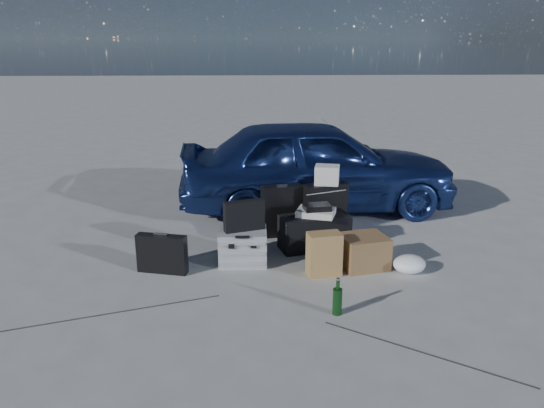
# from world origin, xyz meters

# --- Properties ---
(ground) EXTENTS (60.00, 60.00, 0.00)m
(ground) POSITION_xyz_m (0.00, 0.00, 0.00)
(ground) COLOR #AEADA9
(ground) RESTS_ON ground
(car) EXTENTS (3.73, 1.72, 1.24)m
(car) POSITION_xyz_m (0.52, 2.31, 0.62)
(car) COLOR #294291
(car) RESTS_ON ground
(pelican_case) EXTENTS (0.49, 0.41, 0.36)m
(pelican_case) POSITION_xyz_m (-0.45, 0.52, 0.18)
(pelican_case) COLOR #999C9E
(pelican_case) RESTS_ON ground
(laptop_bag) EXTENTS (0.43, 0.23, 0.31)m
(laptop_bag) POSITION_xyz_m (-0.43, 0.52, 0.51)
(laptop_bag) COLOR black
(laptop_bag) RESTS_ON pelican_case
(briefcase) EXTENTS (0.52, 0.23, 0.39)m
(briefcase) POSITION_xyz_m (-1.25, 0.31, 0.20)
(briefcase) COLOR black
(briefcase) RESTS_ON ground
(suitcase_left) EXTENTS (0.49, 0.26, 0.61)m
(suitcase_left) POSITION_xyz_m (-0.01, 1.31, 0.30)
(suitcase_left) COLOR black
(suitcase_left) RESTS_ON ground
(suitcase_right) EXTENTS (0.55, 0.37, 0.62)m
(suitcase_right) POSITION_xyz_m (0.51, 1.32, 0.31)
(suitcase_right) COLOR black
(suitcase_right) RESTS_ON ground
(white_carton) EXTENTS (0.31, 0.27, 0.22)m
(white_carton) POSITION_xyz_m (0.52, 1.31, 0.73)
(white_carton) COLOR silver
(white_carton) RESTS_ON suitcase_right
(duffel_bag) EXTENTS (0.82, 0.51, 0.38)m
(duffel_bag) POSITION_xyz_m (0.34, 0.89, 0.19)
(duffel_bag) COLOR black
(duffel_bag) RESTS_ON ground
(flat_box_white) EXTENTS (0.47, 0.41, 0.07)m
(flat_box_white) POSITION_xyz_m (0.35, 0.90, 0.41)
(flat_box_white) COLOR silver
(flat_box_white) RESTS_ON duffel_bag
(flat_box_black) EXTENTS (0.31, 0.24, 0.06)m
(flat_box_black) POSITION_xyz_m (0.36, 0.88, 0.48)
(flat_box_black) COLOR black
(flat_box_black) RESTS_ON flat_box_white
(kraft_bag) EXTENTS (0.35, 0.25, 0.43)m
(kraft_bag) POSITION_xyz_m (0.35, 0.20, 0.22)
(kraft_bag) COLOR #A98949
(kraft_bag) RESTS_ON ground
(cardboard_box) EXTENTS (0.52, 0.48, 0.33)m
(cardboard_box) POSITION_xyz_m (0.78, 0.36, 0.17)
(cardboard_box) COLOR brown
(cardboard_box) RESTS_ON ground
(plastic_bag) EXTENTS (0.38, 0.34, 0.18)m
(plastic_bag) POSITION_xyz_m (1.21, 0.20, 0.09)
(plastic_bag) COLOR white
(plastic_bag) RESTS_ON ground
(green_bottle) EXTENTS (0.11, 0.11, 0.32)m
(green_bottle) POSITION_xyz_m (0.36, -0.60, 0.16)
(green_bottle) COLOR black
(green_bottle) RESTS_ON ground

